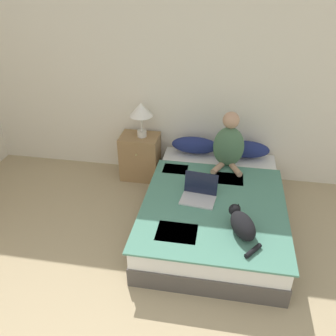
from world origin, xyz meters
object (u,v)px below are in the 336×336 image
pillow_near (195,145)px  person_sitting (229,144)px  laptop_open (199,194)px  nightstand (140,157)px  cat_tabby (242,224)px  table_lamp (141,111)px  pillow_far (245,149)px  bed (214,209)px

pillow_near → person_sitting: 0.54m
laptop_open → nightstand: 1.31m
cat_tabby → nightstand: nightstand is taller
laptop_open → table_lamp: 1.37m
pillow_far → person_sitting: size_ratio=0.86×
laptop_open → table_lamp: bearing=138.0°
bed → laptop_open: laptop_open is taller
table_lamp → person_sitting: bearing=-11.2°
pillow_far → pillow_near: bearing=180.0°
laptop_open → table_lamp: table_lamp is taller
cat_tabby → table_lamp: table_lamp is taller
pillow_near → table_lamp: bearing=-175.6°
pillow_near → cat_tabby: pillow_near is taller
bed → table_lamp: bearing=139.8°
bed → nightstand: (-1.05, 0.86, 0.10)m
bed → pillow_far: pillow_far is taller
pillow_far → nightstand: (-1.37, -0.05, -0.21)m
bed → pillow_far: 1.01m
bed → laptop_open: bearing=-147.8°
pillow_near → pillow_far: 0.65m
pillow_far → cat_tabby: (-0.05, -1.49, -0.01)m
pillow_near → pillow_far: size_ratio=1.00×
cat_tabby → table_lamp: 1.98m
laptop_open → nightstand: bearing=139.2°
bed → person_sitting: person_sitting is taller
pillow_far → nightstand: bearing=-177.9°
person_sitting → laptop_open: bearing=-110.2°
pillow_near → pillow_far: bearing=0.0°
bed → laptop_open: size_ratio=5.38×
cat_tabby → table_lamp: (-1.29, 1.44, 0.45)m
pillow_far → nightstand: pillow_far is taller
laptop_open → table_lamp: (-0.84, 0.96, 0.50)m
person_sitting → nightstand: person_sitting is taller
pillow_far → person_sitting: 0.40m
cat_tabby → laptop_open: laptop_open is taller
bed → pillow_far: bearing=70.3°
bed → table_lamp: (-1.01, 0.85, 0.76)m
person_sitting → laptop_open: size_ratio=1.81×
pillow_near → nightstand: 0.76m
pillow_far → person_sitting: (-0.22, -0.27, 0.19)m
cat_tabby → laptop_open: 0.65m
bed → nightstand: 1.36m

